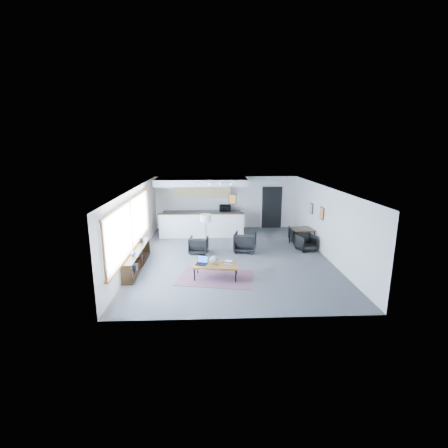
{
  "coord_description": "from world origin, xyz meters",
  "views": [
    {
      "loc": [
        -0.82,
        -11.55,
        4.04
      ],
      "look_at": [
        -0.29,
        0.4,
        1.17
      ],
      "focal_mm": 26.0,
      "sensor_mm": 36.0,
      "label": 1
    }
  ],
  "objects_px": {
    "laptop": "(202,262)",
    "floor_lamp": "(206,219)",
    "ceramic_pot": "(214,260)",
    "armchair_left": "(199,244)",
    "coffee_table": "(216,265)",
    "armchair_right": "(245,241)",
    "book_stack": "(229,262)",
    "microwave": "(225,207)",
    "dining_table": "(302,230)",
    "dining_chair_near": "(306,243)",
    "dining_chair_far": "(299,235)"
  },
  "relations": [
    {
      "from": "coffee_table",
      "to": "floor_lamp",
      "type": "bearing_deg",
      "value": 104.32
    },
    {
      "from": "floor_lamp",
      "to": "dining_table",
      "type": "height_order",
      "value": "floor_lamp"
    },
    {
      "from": "laptop",
      "to": "dining_table",
      "type": "bearing_deg",
      "value": 58.79
    },
    {
      "from": "microwave",
      "to": "dining_chair_far",
      "type": "bearing_deg",
      "value": -30.22
    },
    {
      "from": "book_stack",
      "to": "dining_table",
      "type": "relative_size",
      "value": 0.34
    },
    {
      "from": "microwave",
      "to": "dining_table",
      "type": "bearing_deg",
      "value": -35.39
    },
    {
      "from": "microwave",
      "to": "book_stack",
      "type": "bearing_deg",
      "value": -84.01
    },
    {
      "from": "coffee_table",
      "to": "microwave",
      "type": "bearing_deg",
      "value": 91.86
    },
    {
      "from": "dining_chair_near",
      "to": "laptop",
      "type": "bearing_deg",
      "value": -164.61
    },
    {
      "from": "armchair_right",
      "to": "floor_lamp",
      "type": "height_order",
      "value": "floor_lamp"
    },
    {
      "from": "book_stack",
      "to": "dining_table",
      "type": "height_order",
      "value": "dining_table"
    },
    {
      "from": "floor_lamp",
      "to": "dining_table",
      "type": "bearing_deg",
      "value": 7.95
    },
    {
      "from": "armchair_left",
      "to": "dining_table",
      "type": "height_order",
      "value": "dining_table"
    },
    {
      "from": "ceramic_pot",
      "to": "book_stack",
      "type": "distance_m",
      "value": 0.46
    },
    {
      "from": "book_stack",
      "to": "coffee_table",
      "type": "bearing_deg",
      "value": -169.25
    },
    {
      "from": "armchair_left",
      "to": "microwave",
      "type": "xyz_separation_m",
      "value": [
        1.21,
        3.67,
        0.76
      ]
    },
    {
      "from": "laptop",
      "to": "dining_table",
      "type": "relative_size",
      "value": 0.44
    },
    {
      "from": "dining_chair_near",
      "to": "dining_chair_far",
      "type": "xyz_separation_m",
      "value": [
        0.0,
        1.11,
        0.02
      ]
    },
    {
      "from": "coffee_table",
      "to": "armchair_left",
      "type": "distance_m",
      "value": 2.55
    },
    {
      "from": "armchair_right",
      "to": "floor_lamp",
      "type": "relative_size",
      "value": 0.56
    },
    {
      "from": "dining_chair_far",
      "to": "armchair_right",
      "type": "bearing_deg",
      "value": 22.99
    },
    {
      "from": "book_stack",
      "to": "floor_lamp",
      "type": "xyz_separation_m",
      "value": [
        -0.74,
        2.64,
        0.8
      ]
    },
    {
      "from": "laptop",
      "to": "dining_table",
      "type": "distance_m",
      "value": 5.19
    },
    {
      "from": "dining_chair_far",
      "to": "laptop",
      "type": "bearing_deg",
      "value": 39.62
    },
    {
      "from": "armchair_left",
      "to": "ceramic_pot",
      "type": "bearing_deg",
      "value": 111.6
    },
    {
      "from": "dining_table",
      "to": "microwave",
      "type": "bearing_deg",
      "value": 136.95
    },
    {
      "from": "coffee_table",
      "to": "armchair_right",
      "type": "relative_size",
      "value": 1.75
    },
    {
      "from": "ceramic_pot",
      "to": "armchair_left",
      "type": "height_order",
      "value": "ceramic_pot"
    },
    {
      "from": "ceramic_pot",
      "to": "armchair_right",
      "type": "distance_m",
      "value": 2.85
    },
    {
      "from": "laptop",
      "to": "floor_lamp",
      "type": "height_order",
      "value": "floor_lamp"
    },
    {
      "from": "armchair_left",
      "to": "dining_chair_far",
      "type": "bearing_deg",
      "value": -155.0
    },
    {
      "from": "laptop",
      "to": "ceramic_pot",
      "type": "xyz_separation_m",
      "value": [
        0.39,
        -0.05,
        0.06
      ]
    },
    {
      "from": "ceramic_pot",
      "to": "armchair_right",
      "type": "bearing_deg",
      "value": 64.2
    },
    {
      "from": "microwave",
      "to": "laptop",
      "type": "bearing_deg",
      "value": -91.83
    },
    {
      "from": "ceramic_pot",
      "to": "dining_chair_near",
      "type": "height_order",
      "value": "ceramic_pot"
    },
    {
      "from": "armchair_left",
      "to": "dining_chair_far",
      "type": "distance_m",
      "value": 4.46
    },
    {
      "from": "floor_lamp",
      "to": "armchair_right",
      "type": "bearing_deg",
      "value": -4.97
    },
    {
      "from": "coffee_table",
      "to": "dining_chair_near",
      "type": "relative_size",
      "value": 2.45
    },
    {
      "from": "book_stack",
      "to": "dining_chair_near",
      "type": "xyz_separation_m",
      "value": [
        3.24,
        2.56,
        -0.19
      ]
    },
    {
      "from": "laptop",
      "to": "dining_chair_far",
      "type": "bearing_deg",
      "value": 62.71
    },
    {
      "from": "armchair_right",
      "to": "dining_chair_near",
      "type": "xyz_separation_m",
      "value": [
        2.45,
        0.06,
        -0.12
      ]
    },
    {
      "from": "dining_chair_far",
      "to": "dining_table",
      "type": "bearing_deg",
      "value": 87.52
    },
    {
      "from": "laptop",
      "to": "floor_lamp",
      "type": "xyz_separation_m",
      "value": [
        0.1,
        2.65,
        0.77
      ]
    },
    {
      "from": "coffee_table",
      "to": "armchair_left",
      "type": "bearing_deg",
      "value": 111.57
    },
    {
      "from": "ceramic_pot",
      "to": "armchair_right",
      "type": "xyz_separation_m",
      "value": [
        1.24,
        2.56,
        -0.17
      ]
    },
    {
      "from": "coffee_table",
      "to": "armchair_right",
      "type": "xyz_separation_m",
      "value": [
        1.19,
        2.58,
        0.0
      ]
    },
    {
      "from": "book_stack",
      "to": "dining_chair_far",
      "type": "xyz_separation_m",
      "value": [
        3.24,
        3.67,
        -0.17
      ]
    },
    {
      "from": "microwave",
      "to": "armchair_left",
      "type": "bearing_deg",
      "value": -100.56
    },
    {
      "from": "armchair_right",
      "to": "dining_table",
      "type": "bearing_deg",
      "value": -150.57
    },
    {
      "from": "laptop",
      "to": "dining_table",
      "type": "height_order",
      "value": "dining_table"
    }
  ]
}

